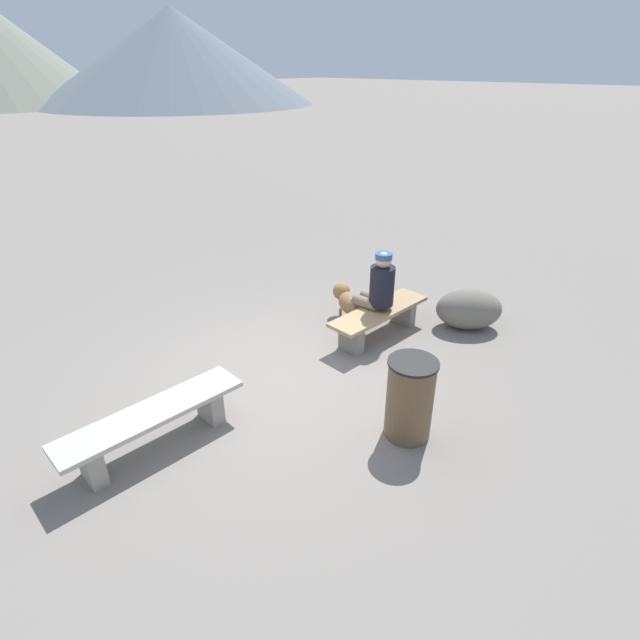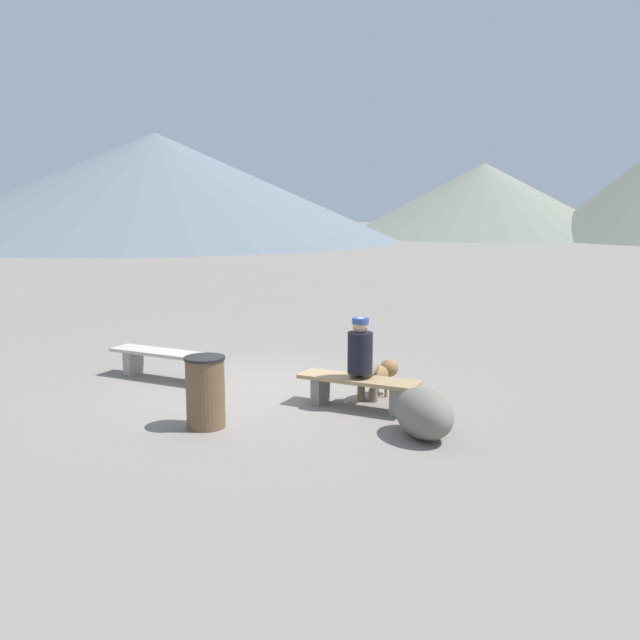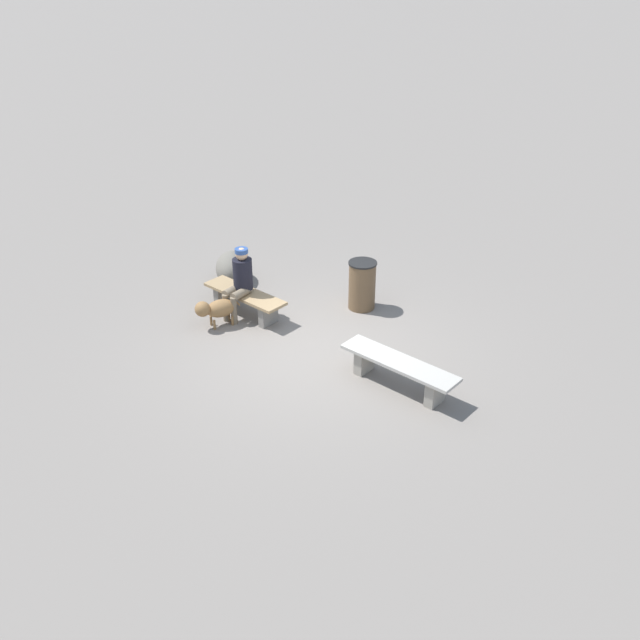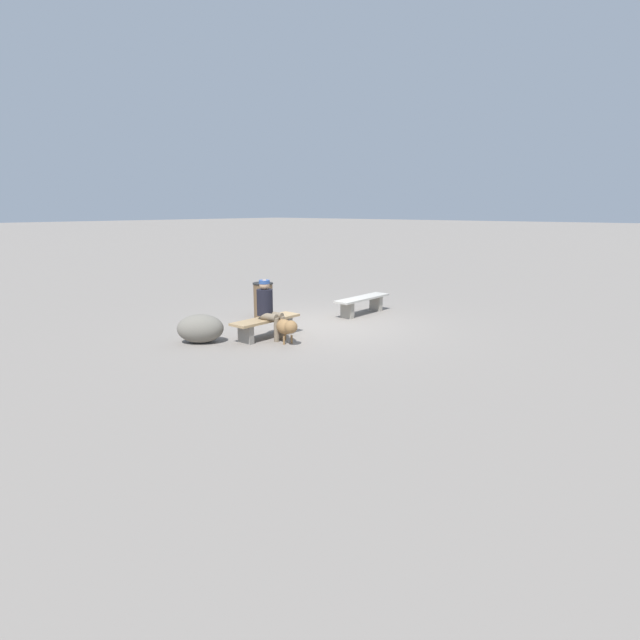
{
  "view_description": "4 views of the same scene",
  "coord_description": "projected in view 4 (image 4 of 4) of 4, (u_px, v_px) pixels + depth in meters",
  "views": [
    {
      "loc": [
        -3.25,
        -3.96,
        3.5
      ],
      "look_at": [
        0.94,
        0.27,
        0.39
      ],
      "focal_mm": 27.6,
      "sensor_mm": 36.0,
      "label": 1
    },
    {
      "loc": [
        5.07,
        -8.35,
        2.73
      ],
      "look_at": [
        0.15,
        1.87,
        0.81
      ],
      "focal_mm": 37.56,
      "sensor_mm": 36.0,
      "label": 2
    },
    {
      "loc": [
        -6.48,
        7.3,
        5.92
      ],
      "look_at": [
        0.02,
        -0.25,
        0.44
      ],
      "focal_mm": 39.0,
      "sensor_mm": 36.0,
      "label": 3
    },
    {
      "loc": [
        9.19,
        7.61,
        2.73
      ],
      "look_at": [
        0.94,
        0.73,
        0.39
      ],
      "focal_mm": 28.75,
      "sensor_mm": 36.0,
      "label": 4
    }
  ],
  "objects": [
    {
      "name": "bench_right",
      "position": [
        266.0,
        324.0,
        10.99
      ],
      "size": [
        1.68,
        0.47,
        0.43
      ],
      "rotation": [
        0.0,
        0.0,
        -0.01
      ],
      "color": "gray",
      "rests_on": "ground"
    },
    {
      "name": "seated_person",
      "position": [
        268.0,
        305.0,
        10.85
      ],
      "size": [
        0.37,
        0.62,
        1.27
      ],
      "rotation": [
        0.0,
        0.0,
        0.09
      ],
      "color": "black",
      "rests_on": "ground"
    },
    {
      "name": "ground",
      "position": [
        322.0,
        327.0,
        12.25
      ],
      "size": [
        210.0,
        210.0,
        0.06
      ],
      "primitive_type": "cube",
      "color": "gray"
    },
    {
      "name": "bench_left",
      "position": [
        362.0,
        302.0,
        13.47
      ],
      "size": [
        1.9,
        0.46,
        0.46
      ],
      "rotation": [
        0.0,
        0.0,
        -0.01
      ],
      "color": "gray",
      "rests_on": "ground"
    },
    {
      "name": "boulder",
      "position": [
        200.0,
        329.0,
        10.6
      ],
      "size": [
        1.11,
        1.11,
        0.6
      ],
      "primitive_type": "ellipsoid",
      "rotation": [
        0.0,
        0.0,
        5.49
      ],
      "color": "#6B665B",
      "rests_on": "ground"
    },
    {
      "name": "trash_bin",
      "position": [
        263.0,
        300.0,
        13.0
      ],
      "size": [
        0.51,
        0.51,
        0.9
      ],
      "color": "brown",
      "rests_on": "ground"
    },
    {
      "name": "dog",
      "position": [
        286.0,
        327.0,
        10.55
      ],
      "size": [
        0.5,
        0.77,
        0.53
      ],
      "rotation": [
        0.0,
        0.0,
        1.18
      ],
      "color": "olive",
      "rests_on": "ground"
    }
  ]
}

